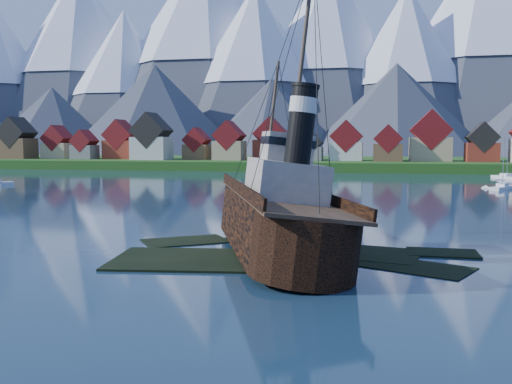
% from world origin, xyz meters
% --- Properties ---
extents(ground, '(1400.00, 1400.00, 0.00)m').
position_xyz_m(ground, '(0.00, 0.00, 0.00)').
color(ground, '#193248').
rests_on(ground, ground).
extents(shoal, '(31.71, 21.24, 1.14)m').
position_xyz_m(shoal, '(1.78, 2.15, -0.35)').
color(shoal, black).
rests_on(shoal, ground).
extents(shore_bank, '(600.00, 80.00, 3.20)m').
position_xyz_m(shore_bank, '(0.00, 170.00, 0.00)').
color(shore_bank, '#184D16').
rests_on(shore_bank, ground).
extents(seawall, '(600.00, 2.50, 2.00)m').
position_xyz_m(seawall, '(0.00, 132.00, 0.00)').
color(seawall, '#3F3D38').
rests_on(seawall, ground).
extents(town, '(250.96, 16.69, 17.30)m').
position_xyz_m(town, '(-33.12, 152.18, 8.99)').
color(town, maroon).
rests_on(town, ground).
extents(mountains, '(965.00, 340.00, 205.00)m').
position_xyz_m(mountains, '(-0.79, 481.26, 89.34)').
color(mountains, '#2D333D').
rests_on(mountains, ground).
extents(tugboat_wreck, '(7.63, 32.88, 26.05)m').
position_xyz_m(tugboat_wreck, '(0.38, 4.46, 3.26)').
color(tugboat_wreck, black).
rests_on(tugboat_wreck, ground).
extents(sailboat_c, '(8.98, 7.72, 12.27)m').
position_xyz_m(sailboat_c, '(-11.56, 74.07, 0.28)').
color(sailboat_c, white).
rests_on(sailboat_c, ground).
extents(sailboat_d, '(6.12, 7.79, 10.95)m').
position_xyz_m(sailboat_d, '(33.80, 76.27, 0.25)').
color(sailboat_d, white).
rests_on(sailboat_d, ground).
extents(sailboat_e, '(6.41, 10.34, 11.80)m').
position_xyz_m(sailboat_e, '(41.76, 111.56, 0.26)').
color(sailboat_e, white).
rests_on(sailboat_e, ground).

